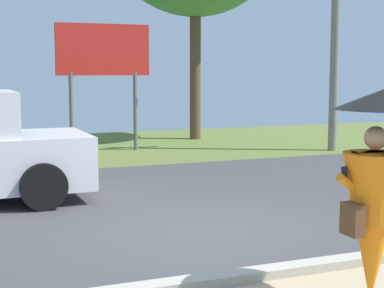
# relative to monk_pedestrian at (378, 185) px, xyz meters

# --- Properties ---
(ground_plane) EXTENTS (40.00, 22.00, 0.20)m
(ground_plane) POSITION_rel_monk_pedestrian_xyz_m (-0.48, 5.96, -1.19)
(ground_plane) COLOR #424244
(monk_pedestrian) EXTENTS (1.12, 1.08, 2.13)m
(monk_pedestrian) POSITION_rel_monk_pedestrian_xyz_m (0.00, 0.00, 0.00)
(monk_pedestrian) COLOR orange
(monk_pedestrian) RESTS_ON ground_plane
(utility_pole) EXTENTS (1.80, 0.24, 7.69)m
(utility_pole) POSITION_rel_monk_pedestrian_xyz_m (6.32, 9.72, 2.89)
(utility_pole) COLOR gray
(utility_pole) RESTS_ON ground_plane
(roadside_billboard) EXTENTS (2.60, 0.12, 3.50)m
(roadside_billboard) POSITION_rel_monk_pedestrian_xyz_m (0.32, 11.89, 1.41)
(roadside_billboard) COLOR slate
(roadside_billboard) RESTS_ON ground_plane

